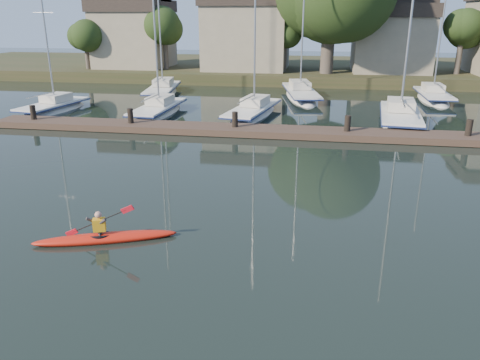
% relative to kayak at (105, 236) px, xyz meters
% --- Properties ---
extents(ground, '(160.00, 160.00, 0.00)m').
position_rel_kayak_xyz_m(ground, '(4.39, -0.55, -0.16)').
color(ground, black).
rests_on(ground, ground).
extents(kayak, '(3.98, 1.88, 1.29)m').
position_rel_kayak_xyz_m(kayak, '(0.00, 0.00, 0.00)').
color(kayak, red).
rests_on(kayak, ground).
extents(dock, '(34.00, 2.00, 1.80)m').
position_rel_kayak_xyz_m(dock, '(4.39, 13.45, 0.05)').
color(dock, '#483329').
rests_on(dock, ground).
extents(sailboat_0, '(2.86, 7.17, 11.06)m').
position_rel_kayak_xyz_m(sailboat_0, '(-11.88, 17.74, -0.34)').
color(sailboat_0, silver).
rests_on(sailboat_0, ground).
extents(sailboat_1, '(2.17, 8.00, 13.01)m').
position_rel_kayak_xyz_m(sailboat_1, '(-4.55, 17.98, -0.33)').
color(sailboat_1, silver).
rests_on(sailboat_1, ground).
extents(sailboat_2, '(3.39, 8.83, 14.27)m').
position_rel_kayak_xyz_m(sailboat_2, '(1.67, 18.52, -0.33)').
color(sailboat_2, silver).
rests_on(sailboat_2, ground).
extents(sailboat_3, '(3.21, 9.01, 14.22)m').
position_rel_kayak_xyz_m(sailboat_3, '(10.73, 17.85, -0.37)').
color(sailboat_3, silver).
rests_on(sailboat_3, ground).
extents(sailboat_5, '(3.47, 9.27, 14.98)m').
position_rel_kayak_xyz_m(sailboat_5, '(-6.97, 26.12, -0.34)').
color(sailboat_5, silver).
rests_on(sailboat_5, ground).
extents(sailboat_6, '(3.96, 10.39, 16.16)m').
position_rel_kayak_xyz_m(sailboat_6, '(4.38, 26.31, -0.34)').
color(sailboat_6, silver).
rests_on(sailboat_6, ground).
extents(sailboat_7, '(2.13, 7.86, 12.65)m').
position_rel_kayak_xyz_m(sailboat_7, '(14.51, 26.76, -0.34)').
color(sailboat_7, silver).
rests_on(sailboat_7, ground).
extents(shore, '(90.00, 25.25, 12.75)m').
position_rel_kayak_xyz_m(shore, '(6.00, 39.74, 3.07)').
color(shore, '#262F17').
rests_on(shore, ground).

